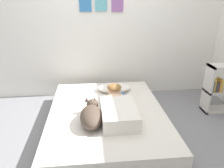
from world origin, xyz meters
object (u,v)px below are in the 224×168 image
object	(u,v)px
person_lying	(117,107)
dog	(91,115)
cell_phone	(123,125)
bookshelf	(219,88)
pillow	(114,88)
coffee_cup	(121,95)
bed	(107,120)

from	to	relation	value
person_lying	dog	world-z (taller)	person_lying
person_lying	cell_phone	distance (m)	0.28
person_lying	bookshelf	bearing A→B (deg)	15.48
pillow	dog	distance (m)	0.98
dog	coffee_cup	distance (m)	0.80
person_lying	bookshelf	size ratio (longest dim) A/B	1.23
pillow	dog	size ratio (longest dim) A/B	0.90
bed	cell_phone	bearing A→B (deg)	-66.60
pillow	coffee_cup	distance (m)	0.26
bed	pillow	bearing A→B (deg)	75.30
person_lying	coffee_cup	world-z (taller)	person_lying
coffee_cup	bookshelf	distance (m)	1.50
dog	coffee_cup	world-z (taller)	dog
pillow	person_lying	world-z (taller)	person_lying
cell_phone	person_lying	bearing A→B (deg)	98.14
dog	cell_phone	world-z (taller)	dog
bookshelf	cell_phone	bearing A→B (deg)	-155.86
bed	coffee_cup	size ratio (longest dim) A/B	16.13
bed	person_lying	world-z (taller)	person_lying
cell_phone	dog	bearing A→B (deg)	165.68
cell_phone	bookshelf	xyz separation A→B (m)	(1.58, 0.71, 0.10)
dog	bookshelf	distance (m)	2.04
coffee_cup	bookshelf	xyz separation A→B (m)	(1.50, -0.04, 0.06)
cell_phone	pillow	bearing A→B (deg)	90.06
coffee_cup	pillow	bearing A→B (deg)	108.01
coffee_cup	dog	bearing A→B (deg)	-124.43
person_lying	bed	bearing A→B (deg)	137.03
person_lying	coffee_cup	bearing A→B (deg)	76.46
person_lying	dog	size ratio (longest dim) A/B	1.60
person_lying	coffee_cup	distance (m)	0.51
bed	dog	xyz separation A→B (m)	(-0.20, -0.28, 0.25)
coffee_cup	bookshelf	world-z (taller)	bookshelf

